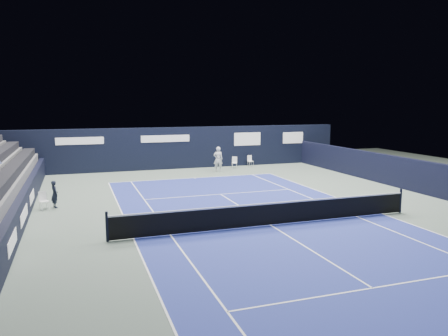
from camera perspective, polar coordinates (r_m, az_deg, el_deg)
The scene contains 12 objects.
ground at distance 19.64m, azimuth 3.64°, elevation -5.97°, with size 48.00×48.00×0.00m, color #516055.
court_surface at distance 17.88m, azimuth 6.12°, elevation -7.45°, with size 10.97×23.77×0.01m, color navy.
enclosure_wall_right at distance 28.26m, azimuth 20.45°, elevation -0.18°, with size 0.30×22.00×1.80m, color black.
folding_chair_back_a at distance 33.10m, azimuth 1.39°, elevation 0.99°, with size 0.50×0.52×0.87m.
folding_chair_back_b at distance 34.15m, azimuth 3.42°, elevation 1.05°, with size 0.41×0.40×0.85m.
line_judge_chair at distance 21.94m, azimuth -22.52°, elevation -3.79°, with size 0.49×0.48×0.84m.
line_judge at distance 22.05m, azimuth -21.25°, elevation -3.21°, with size 0.47×0.31×1.29m, color black.
court_markings at distance 17.88m, azimuth 6.12°, elevation -7.43°, with size 11.03×23.83×0.00m.
tennis_net at distance 17.75m, azimuth 6.14°, elevation -5.88°, with size 12.90×0.10×1.10m.
back_sponsor_wall at distance 33.05m, azimuth -6.02°, elevation 2.63°, with size 26.00×0.63×3.10m.
side_barrier_left at distance 22.06m, azimuth -24.23°, elevation -3.51°, with size 0.33×22.00×1.20m.
tennis_player at distance 31.36m, azimuth -0.78°, elevation 1.17°, with size 0.74×0.90×1.80m.
Camera 1 is at (-7.34, -15.55, 4.90)m, focal length 35.00 mm.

